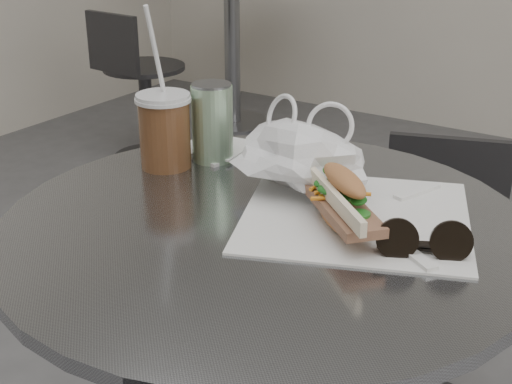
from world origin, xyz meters
The scene contains 11 objects.
cafe_table centered at (0.00, 0.20, 0.47)m, with size 0.76×0.76×0.74m.
bg_table centered at (-1.60, 2.40, 0.47)m, with size 0.70×0.70×0.74m.
chair_far centered at (0.07, 0.81, 0.30)m, with size 0.36×0.39×0.66m.
bg_chair centered at (-1.65, 1.74, 0.31)m, with size 0.37×0.38×0.69m.
sandwich_paper centered at (0.10, 0.28, 0.74)m, with size 0.32×0.30×0.00m, color white.
banh_mi centered at (0.10, 0.24, 0.78)m, with size 0.24×0.23×0.08m.
iced_coffee centered at (-0.26, 0.29, 0.81)m, with size 0.09×0.09×0.27m.
sunglasses centered at (0.23, 0.22, 0.76)m, with size 0.12×0.08×0.05m.
plastic_bag centered at (-0.02, 0.32, 0.79)m, with size 0.21×0.16×0.10m, color white, non-canonical shape.
napkin_stack centered at (-0.23, 0.40, 0.74)m, with size 0.14×0.14×0.01m.
drink_can centered at (-0.21, 0.36, 0.81)m, with size 0.07×0.07×0.14m.
Camera 1 is at (0.49, -0.57, 1.18)m, focal length 50.00 mm.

